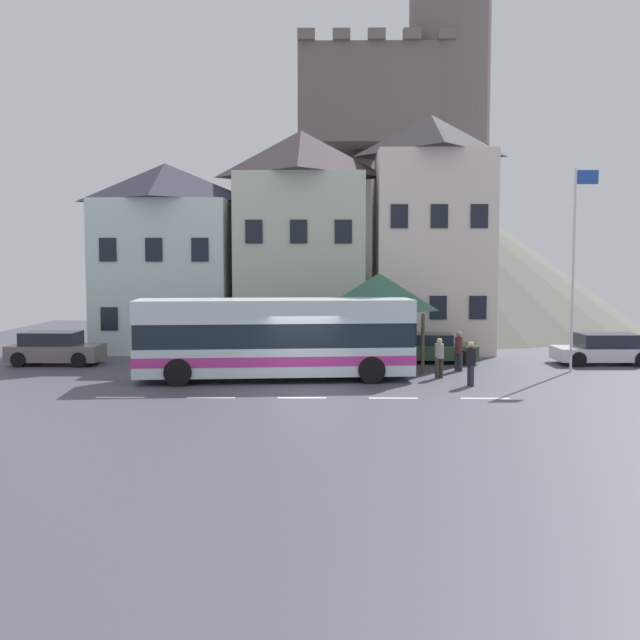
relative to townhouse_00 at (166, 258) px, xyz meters
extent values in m
cube|color=#494854|center=(7.28, -11.59, -4.68)|extent=(40.00, 60.00, 0.06)
cube|color=silver|center=(1.28, -13.09, -4.65)|extent=(1.60, 0.20, 0.01)
cube|color=silver|center=(4.28, -13.09, -4.65)|extent=(1.60, 0.20, 0.01)
cube|color=silver|center=(7.28, -13.09, -4.65)|extent=(1.60, 0.20, 0.01)
cube|color=silver|center=(10.28, -13.09, -4.65)|extent=(1.60, 0.20, 0.01)
cube|color=silver|center=(13.28, -13.09, -4.65)|extent=(1.60, 0.20, 0.01)
cube|color=silver|center=(0.00, 0.00, -0.94)|extent=(6.46, 5.19, 7.43)
pyramid|color=#343042|center=(0.00, 0.00, 3.71)|extent=(6.46, 5.19, 1.88)
cube|color=black|center=(-2.15, -2.62, -2.88)|extent=(0.80, 0.06, 1.10)
cube|color=black|center=(0.00, -2.62, -2.88)|extent=(0.80, 0.06, 1.10)
cube|color=black|center=(2.15, -2.62, -2.88)|extent=(0.80, 0.06, 1.10)
cube|color=black|center=(-2.15, -2.62, 0.35)|extent=(0.80, 0.06, 1.10)
cube|color=black|center=(0.00, -2.62, 0.35)|extent=(0.80, 0.06, 1.10)
cube|color=black|center=(2.15, -2.62, 0.35)|extent=(0.80, 0.06, 1.10)
cube|color=beige|center=(6.74, 0.50, -0.32)|extent=(6.22, 6.18, 8.67)
pyramid|color=#43383E|center=(6.74, 0.50, 5.17)|extent=(6.22, 6.18, 2.32)
cube|color=black|center=(4.67, -2.62, -2.58)|extent=(0.80, 0.06, 1.10)
cube|color=black|center=(6.74, -2.62, -2.58)|extent=(0.80, 0.06, 1.10)
cube|color=black|center=(8.81, -2.62, -2.58)|extent=(0.80, 0.06, 1.10)
cube|color=black|center=(4.67, -2.62, 1.19)|extent=(0.80, 0.06, 1.10)
cube|color=black|center=(6.74, -2.62, 1.19)|extent=(0.80, 0.06, 1.10)
cube|color=black|center=(8.81, -2.62, 1.19)|extent=(0.80, 0.06, 1.10)
cube|color=silver|center=(13.24, 0.68, 0.20)|extent=(5.53, 6.53, 9.71)
pyramid|color=#353336|center=(13.24, 0.68, 6.10)|extent=(5.53, 6.53, 2.08)
cube|color=black|center=(11.40, -2.62, -2.33)|extent=(0.80, 0.06, 1.10)
cube|color=black|center=(13.24, -2.62, -2.33)|extent=(0.80, 0.06, 1.10)
cube|color=black|center=(15.08, -2.62, -2.33)|extent=(0.80, 0.06, 1.10)
cube|color=black|center=(11.40, -2.62, 1.89)|extent=(0.80, 0.06, 1.10)
cube|color=black|center=(13.24, -2.62, 1.89)|extent=(0.80, 0.06, 1.10)
cube|color=black|center=(15.08, -2.62, 1.89)|extent=(0.80, 0.06, 1.10)
cone|color=slate|center=(11.26, 18.37, 2.12)|extent=(37.72, 37.72, 13.54)
cube|color=#6B5F5B|center=(11.26, 18.37, 11.09)|extent=(10.46, 10.46, 6.56)
cylinder|color=#6F5F5F|center=(16.49, 15.75, 13.12)|extent=(5.64, 5.64, 10.64)
cube|color=#6B5F5B|center=(6.61, 13.14, 14.72)|extent=(1.16, 0.70, 0.70)
cube|color=#6B5F5B|center=(8.94, 13.14, 14.72)|extent=(1.16, 0.70, 0.70)
cube|color=#6B5F5B|center=(11.26, 13.14, 14.72)|extent=(1.16, 0.70, 0.70)
cube|color=#6B5F5B|center=(13.58, 13.14, 14.72)|extent=(1.16, 0.70, 0.70)
cube|color=#6B5F5B|center=(15.91, 13.14, 14.72)|extent=(1.16, 0.70, 0.70)
cube|color=silver|center=(6.12, -9.37, -3.87)|extent=(10.50, 3.40, 1.07)
cube|color=#BF338C|center=(6.12, -9.37, -3.82)|extent=(10.52, 3.43, 0.36)
cube|color=#19232D|center=(6.12, -9.37, -2.89)|extent=(10.39, 3.36, 0.90)
cube|color=silver|center=(6.12, -9.37, -2.02)|extent=(10.50, 3.40, 0.84)
cube|color=#19232D|center=(11.27, -8.87, -2.89)|extent=(0.25, 2.04, 0.86)
cylinder|color=black|center=(9.50, -7.87, -4.15)|extent=(1.02, 0.37, 1.00)
cylinder|color=black|center=(9.72, -10.19, -4.15)|extent=(1.02, 0.37, 1.00)
cylinder|color=black|center=(2.52, -8.54, -4.15)|extent=(1.02, 0.37, 1.00)
cylinder|color=black|center=(2.74, -10.86, -4.15)|extent=(1.02, 0.37, 1.00)
cylinder|color=#473D33|center=(8.60, -4.43, -3.45)|extent=(0.14, 0.14, 2.40)
cylinder|color=#473D33|center=(11.90, -4.43, -3.45)|extent=(0.14, 0.14, 2.40)
cylinder|color=#473D33|center=(8.60, -7.73, -3.45)|extent=(0.14, 0.14, 2.40)
cylinder|color=#473D33|center=(11.90, -7.73, -3.45)|extent=(0.14, 0.14, 2.40)
pyramid|color=#30604B|center=(10.25, -6.08, -1.46)|extent=(3.60, 3.60, 1.58)
cube|color=slate|center=(-3.68, -5.34, -4.13)|extent=(3.93, 1.84, 0.68)
cube|color=#1E232D|center=(-3.88, -5.34, -3.51)|extent=(2.37, 1.60, 0.56)
cylinder|color=black|center=(-2.38, -4.52, -4.33)|extent=(0.64, 0.21, 0.64)
cylinder|color=black|center=(-2.41, -6.21, -4.33)|extent=(0.64, 0.21, 0.64)
cylinder|color=black|center=(-4.96, -4.48, -4.33)|extent=(0.64, 0.21, 0.64)
cylinder|color=black|center=(-4.99, -6.17, -4.33)|extent=(0.64, 0.21, 0.64)
cube|color=#325133|center=(12.55, -4.38, -4.16)|extent=(4.42, 2.08, 0.62)
cube|color=#1E232D|center=(12.34, -4.36, -3.61)|extent=(2.69, 1.73, 0.47)
cylinder|color=black|center=(14.03, -3.68, -4.33)|extent=(0.65, 0.25, 0.64)
cylinder|color=black|center=(13.89, -5.32, -4.33)|extent=(0.65, 0.25, 0.64)
cylinder|color=black|center=(11.21, -3.44, -4.33)|extent=(0.65, 0.25, 0.64)
cylinder|color=black|center=(11.07, -5.08, -4.33)|extent=(0.65, 0.25, 0.64)
cube|color=silver|center=(20.09, -4.89, -4.19)|extent=(4.15, 1.91, 0.56)
cube|color=#1E232D|center=(20.29, -4.88, -3.62)|extent=(2.50, 1.66, 0.59)
cylinder|color=black|center=(18.75, -5.79, -4.33)|extent=(0.64, 0.21, 0.64)
cylinder|color=black|center=(18.71, -4.05, -4.33)|extent=(0.64, 0.21, 0.64)
cylinder|color=black|center=(21.42, -3.99, -4.33)|extent=(0.64, 0.21, 0.64)
cylinder|color=#2D2D38|center=(13.23, -10.59, -4.25)|extent=(0.15, 0.15, 0.80)
cylinder|color=#2D2D38|center=(13.29, -10.79, -4.25)|extent=(0.15, 0.15, 0.80)
cylinder|color=black|center=(13.26, -10.69, -3.59)|extent=(0.35, 0.35, 0.62)
sphere|color=#D1AD89|center=(13.26, -10.69, -3.17)|extent=(0.23, 0.23, 0.23)
cylinder|color=#2D2D38|center=(13.38, -6.99, -4.27)|extent=(0.16, 0.16, 0.77)
cylinder|color=#2D2D38|center=(13.52, -7.12, -4.27)|extent=(0.16, 0.16, 0.77)
cylinder|color=#512323|center=(13.45, -7.05, -3.59)|extent=(0.29, 0.29, 0.69)
sphere|color=#9E7A60|center=(13.45, -7.05, -3.13)|extent=(0.23, 0.23, 0.23)
cylinder|color=#38332D|center=(12.30, -8.96, -4.24)|extent=(0.17, 0.17, 0.82)
cylinder|color=#38332D|center=(12.47, -8.85, -4.24)|extent=(0.17, 0.17, 0.82)
cylinder|color=gray|center=(12.39, -8.91, -3.61)|extent=(0.34, 0.34, 0.56)
sphere|color=#D1AD89|center=(12.39, -8.91, -3.22)|extent=(0.22, 0.22, 0.22)
cube|color=#473828|center=(10.59, -4.58, -4.20)|extent=(1.41, 0.45, 0.08)
cube|color=#473828|center=(10.59, -4.35, -3.98)|extent=(1.41, 0.06, 0.40)
cube|color=#2D2D33|center=(9.97, -4.58, -4.43)|extent=(0.08, 0.36, 0.45)
cube|color=#2D2D33|center=(11.22, -4.58, -4.43)|extent=(0.08, 0.36, 0.45)
cylinder|color=silver|center=(17.98, -7.13, -0.57)|extent=(0.10, 0.10, 8.16)
cube|color=#264CA5|center=(18.43, -7.13, 3.16)|extent=(0.90, 0.03, 0.56)
camera|label=1|loc=(8.20, -37.13, -0.17)|focal=41.66mm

